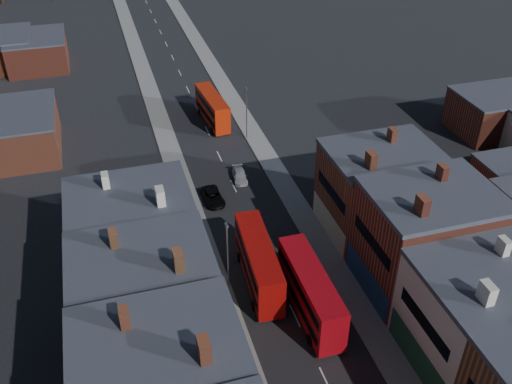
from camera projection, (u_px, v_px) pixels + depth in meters
pavement_west at (182, 185)px, 75.17m from camera, size 3.00×200.00×0.12m
pavement_east at (276, 171)px, 78.22m from camera, size 3.00×200.00×0.12m
lamp_post_2 at (228, 251)px, 57.02m from camera, size 0.25×0.70×8.12m
lamp_post_3 at (247, 110)px, 83.21m from camera, size 0.25×0.70×8.12m
bus_0 at (259, 263)px, 58.51m from camera, size 3.56×11.92×5.08m
bus_1 at (310, 292)px, 54.97m from camera, size 3.06×11.94×5.15m
bus_2 at (212, 108)px, 88.87m from camera, size 3.35×10.86×4.62m
car_2 at (213, 197)px, 71.92m from camera, size 2.53×5.03×1.36m
car_3 at (240, 176)px, 76.14m from camera, size 2.12×4.33×1.21m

